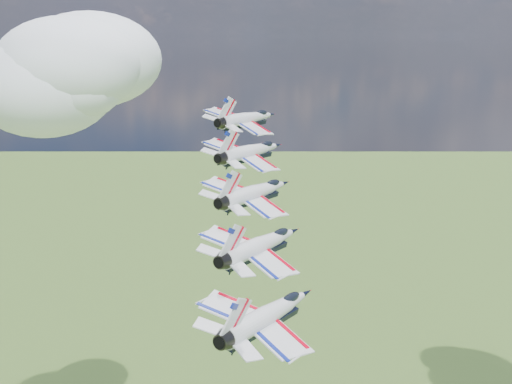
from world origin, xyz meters
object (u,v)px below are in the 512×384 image
Objects in this scene: jet_1 at (251,151)px; jet_4 at (269,314)px; jet_0 at (248,118)px; jet_2 at (256,192)px; jet_3 at (262,244)px.

jet_1 reaches higher than jet_4.
jet_2 is at bearing -52.66° from jet_0.
jet_0 is at bearing 127.34° from jet_2.
jet_0 is 21.47m from jet_2.
jet_0 is at bearing 127.34° from jet_1.
jet_2 reaches higher than jet_4.
jet_0 reaches higher than jet_2.
jet_3 is 10.73m from jet_4.
jet_1 is at bearing 127.34° from jet_3.
jet_3 is at bearing -52.66° from jet_0.
jet_4 is (21.18, -22.73, -8.46)m from jet_1.
jet_1 is (7.06, -7.58, -2.82)m from jet_0.
jet_0 is at bearing 127.34° from jet_4.
jet_0 is at bearing 127.34° from jet_3.
jet_0 is 32.20m from jet_3.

